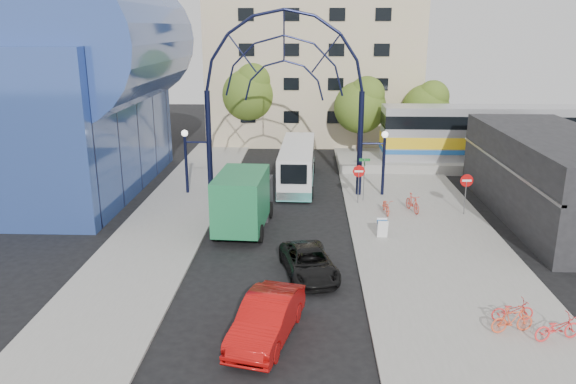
{
  "coord_description": "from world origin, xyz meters",
  "views": [
    {
      "loc": [
        1.61,
        -22.4,
        10.96
      ],
      "look_at": [
        0.55,
        6.0,
        2.58
      ],
      "focal_mm": 35.0,
      "sensor_mm": 36.0,
      "label": 1
    }
  ],
  "objects_px": {
    "do_not_enter_sign": "(466,185)",
    "bike_far_b": "(512,320)",
    "tree_north_c": "(427,105)",
    "stop_sign": "(359,175)",
    "green_truck": "(244,199)",
    "red_sedan": "(267,319)",
    "bike_near_b": "(413,203)",
    "tree_north_a": "(362,104)",
    "tree_north_b": "(250,91)",
    "street_name_sign": "(364,170)",
    "bike_far_a": "(513,310)",
    "gateway_arch": "(284,66)",
    "sandwich_board": "(382,226)",
    "train_car": "(542,133)",
    "city_bus": "(297,164)",
    "bike_far_c": "(558,328)",
    "black_suv": "(309,263)"
  },
  "relations": [
    {
      "from": "green_truck",
      "to": "black_suv",
      "type": "xyz_separation_m",
      "value": [
        3.63,
        -6.21,
        -1.06
      ]
    },
    {
      "from": "stop_sign",
      "to": "train_car",
      "type": "xyz_separation_m",
      "value": [
        15.2,
        10.0,
        0.91
      ]
    },
    {
      "from": "black_suv",
      "to": "bike_near_b",
      "type": "height_order",
      "value": "black_suv"
    },
    {
      "from": "tree_north_a",
      "to": "red_sedan",
      "type": "relative_size",
      "value": 1.44
    },
    {
      "from": "do_not_enter_sign",
      "to": "bike_far_b",
      "type": "height_order",
      "value": "do_not_enter_sign"
    },
    {
      "from": "sandwich_board",
      "to": "green_truck",
      "type": "height_order",
      "value": "green_truck"
    },
    {
      "from": "stop_sign",
      "to": "red_sedan",
      "type": "xyz_separation_m",
      "value": [
        -4.64,
        -16.24,
        -1.19
      ]
    },
    {
      "from": "bike_far_a",
      "to": "bike_far_c",
      "type": "bearing_deg",
      "value": -145.9
    },
    {
      "from": "tree_north_c",
      "to": "green_truck",
      "type": "xyz_separation_m",
      "value": [
        -14.07,
        -20.51,
        -2.58
      ]
    },
    {
      "from": "gateway_arch",
      "to": "sandwich_board",
      "type": "height_order",
      "value": "gateway_arch"
    },
    {
      "from": "sandwich_board",
      "to": "tree_north_b",
      "type": "bearing_deg",
      "value": 111.59
    },
    {
      "from": "bike_far_a",
      "to": "tree_north_b",
      "type": "bearing_deg",
      "value": 16.14
    },
    {
      "from": "gateway_arch",
      "to": "bike_far_a",
      "type": "bearing_deg",
      "value": -60.59
    },
    {
      "from": "street_name_sign",
      "to": "city_bus",
      "type": "relative_size",
      "value": 0.27
    },
    {
      "from": "street_name_sign",
      "to": "tree_north_c",
      "type": "height_order",
      "value": "tree_north_c"
    },
    {
      "from": "green_truck",
      "to": "train_car",
      "type": "bearing_deg",
      "value": 37.01
    },
    {
      "from": "street_name_sign",
      "to": "sandwich_board",
      "type": "relative_size",
      "value": 2.83
    },
    {
      "from": "gateway_arch",
      "to": "bike_near_b",
      "type": "height_order",
      "value": "gateway_arch"
    },
    {
      "from": "bike_near_b",
      "to": "bike_far_b",
      "type": "bearing_deg",
      "value": -100.14
    },
    {
      "from": "red_sedan",
      "to": "sandwich_board",
      "type": "bearing_deg",
      "value": 75.62
    },
    {
      "from": "stop_sign",
      "to": "sandwich_board",
      "type": "distance_m",
      "value": 6.2
    },
    {
      "from": "gateway_arch",
      "to": "train_car",
      "type": "xyz_separation_m",
      "value": [
        20.0,
        8.0,
        -5.66
      ]
    },
    {
      "from": "gateway_arch",
      "to": "bike_far_c",
      "type": "xyz_separation_m",
      "value": [
        10.61,
        -18.15,
        -7.96
      ]
    },
    {
      "from": "city_bus",
      "to": "bike_far_c",
      "type": "bearing_deg",
      "value": -63.84
    },
    {
      "from": "train_car",
      "to": "bike_far_c",
      "type": "distance_m",
      "value": 27.88
    },
    {
      "from": "train_car",
      "to": "tree_north_a",
      "type": "height_order",
      "value": "tree_north_a"
    },
    {
      "from": "tree_north_a",
      "to": "tree_north_c",
      "type": "bearing_deg",
      "value": 18.44
    },
    {
      "from": "sandwich_board",
      "to": "bike_near_b",
      "type": "height_order",
      "value": "bike_near_b"
    },
    {
      "from": "bike_near_b",
      "to": "bike_far_b",
      "type": "distance_m",
      "value": 14.1
    },
    {
      "from": "street_name_sign",
      "to": "bike_near_b",
      "type": "distance_m",
      "value": 3.85
    },
    {
      "from": "red_sedan",
      "to": "bike_far_c",
      "type": "distance_m",
      "value": 10.45
    },
    {
      "from": "tree_north_b",
      "to": "bike_near_b",
      "type": "distance_m",
      "value": 23.33
    },
    {
      "from": "stop_sign",
      "to": "bike_far_a",
      "type": "xyz_separation_m",
      "value": [
        4.68,
        -14.81,
        -1.44
      ]
    },
    {
      "from": "green_truck",
      "to": "bike_far_b",
      "type": "bearing_deg",
      "value": -41.54
    },
    {
      "from": "sandwich_board",
      "to": "red_sedan",
      "type": "height_order",
      "value": "red_sedan"
    },
    {
      "from": "tree_north_c",
      "to": "bike_far_a",
      "type": "height_order",
      "value": "tree_north_c"
    },
    {
      "from": "tree_north_c",
      "to": "bike_far_a",
      "type": "distance_m",
      "value": 31.08
    },
    {
      "from": "bike_near_b",
      "to": "stop_sign",
      "type": "bearing_deg",
      "value": 137.81
    },
    {
      "from": "do_not_enter_sign",
      "to": "green_truck",
      "type": "relative_size",
      "value": 0.36
    },
    {
      "from": "bike_far_a",
      "to": "green_truck",
      "type": "bearing_deg",
      "value": 42.11
    },
    {
      "from": "tree_north_c",
      "to": "red_sedan",
      "type": "height_order",
      "value": "tree_north_c"
    },
    {
      "from": "do_not_enter_sign",
      "to": "tree_north_b",
      "type": "height_order",
      "value": "tree_north_b"
    },
    {
      "from": "train_car",
      "to": "bike_far_b",
      "type": "xyz_separation_m",
      "value": [
        -10.83,
        -25.68,
        -2.28
      ]
    },
    {
      "from": "city_bus",
      "to": "bike_far_c",
      "type": "height_order",
      "value": "city_bus"
    },
    {
      "from": "gateway_arch",
      "to": "bike_far_a",
      "type": "distance_m",
      "value": 20.89
    },
    {
      "from": "green_truck",
      "to": "stop_sign",
      "type": "bearing_deg",
      "value": 37.57
    },
    {
      "from": "tree_north_c",
      "to": "stop_sign",
      "type": "bearing_deg",
      "value": -114.69
    },
    {
      "from": "tree_north_b",
      "to": "bike_far_a",
      "type": "distance_m",
      "value": 35.67
    },
    {
      "from": "city_bus",
      "to": "bike_far_b",
      "type": "relative_size",
      "value": 6.26
    },
    {
      "from": "bike_far_a",
      "to": "train_car",
      "type": "bearing_deg",
      "value": -29.03
    }
  ]
}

